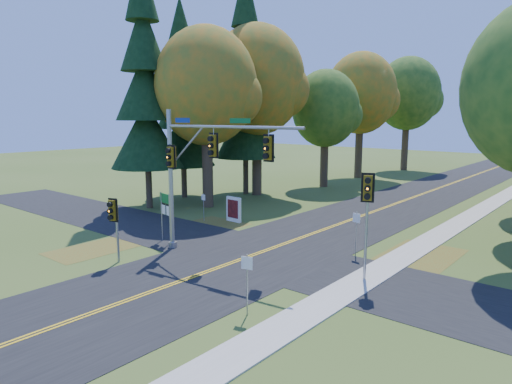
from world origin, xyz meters
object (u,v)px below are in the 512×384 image
Objects in this scene: east_signal_pole at (367,200)px; route_sign_cluster at (166,207)px; traffic_mast at (199,163)px; info_kiosk at (234,209)px.

route_sign_cluster is at bearing 163.35° from east_signal_pole.
traffic_mast is 8.62m from info_kiosk.
east_signal_pole is (8.62, 1.81, -1.19)m from traffic_mast.
route_sign_cluster is 1.68× the size of info_kiosk.
info_kiosk is (-12.32, 4.84, -2.84)m from east_signal_pole.
route_sign_cluster is at bearing -84.16° from info_kiosk.
traffic_mast is 2.85× the size of route_sign_cluster.
traffic_mast reaches higher than east_signal_pole.
info_kiosk is at bearing 106.41° from route_sign_cluster.
traffic_mast is 4.29m from route_sign_cluster.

